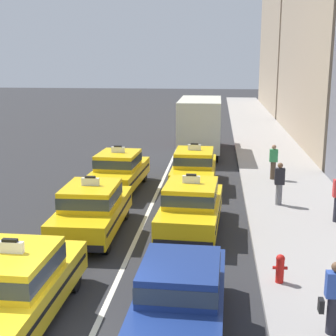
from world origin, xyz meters
The scene contains 13 objects.
lane_stripe_left_right centered at (0.00, 20.00, 0.00)m, with size 0.14×80.00×0.01m, color silver.
sidewalk_curb centered at (5.60, 15.00, 0.07)m, with size 4.00×90.00×0.15m, color #9E9993.
taxi_left_nearest centered at (-1.71, 1.52, 0.88)m, with size 1.88×4.58×1.96m.
taxi_left_second centered at (-1.45, 6.94, 0.88)m, with size 1.86×4.58×1.96m.
taxi_left_third centered at (-1.67, 12.30, 0.88)m, with size 2.00×4.63×1.96m.
sedan_right_nearest centered at (1.79, 1.54, 0.85)m, with size 1.87×4.34×1.58m.
taxi_right_second centered at (1.68, 7.54, 0.88)m, with size 2.03×4.64×1.96m.
taxi_right_third centered at (1.50, 13.17, 0.88)m, with size 1.88×4.58×1.96m.
box_truck_right_fourth centered at (1.48, 20.69, 1.78)m, with size 2.31×6.96×3.27m.
pedestrian_mid_block centered at (5.02, 14.31, 0.95)m, with size 0.36×0.24×1.59m.
pedestrian_by_storefront centered at (4.82, 10.35, 0.97)m, with size 0.36×0.24×1.62m.
pedestrian_trailing centered at (4.84, 1.55, 0.91)m, with size 0.47×0.24×1.53m.
fire_hydrant centered at (4.08, 3.76, 0.55)m, with size 0.36×0.22×0.73m.
Camera 1 is at (2.47, -7.58, 5.60)m, focal length 52.10 mm.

